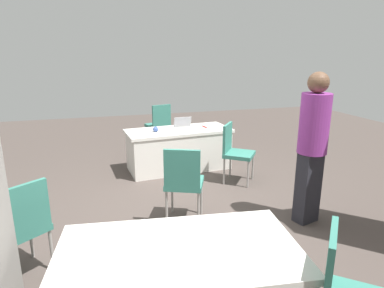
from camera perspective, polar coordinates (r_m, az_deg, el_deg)
name	(u,v)px	position (r m, az deg, el deg)	size (l,w,h in m)	color
ground_plane	(183,212)	(4.45, -1.62, -11.61)	(14.40, 14.40, 0.00)	#4C423D
table_foreground	(179,149)	(5.92, -2.27, -0.88)	(1.88, 0.92, 0.72)	silver
chair_near_front	(184,180)	(3.97, -1.44, -6.14)	(0.58, 0.58, 0.97)	#9E9993
chair_tucked_left	(159,123)	(7.18, -5.65, 3.61)	(0.54, 0.54, 0.97)	#9E9993
chair_tucked_right	(235,149)	(5.32, 7.37, -0.93)	(0.62, 0.62, 0.94)	#9E9993
chair_by_pillar	(21,224)	(3.42, -27.31, -12.09)	(0.62, 0.62, 0.95)	#9E9993
person_attendee_standing	(313,141)	(4.12, 19.98, 0.47)	(0.42, 0.42, 1.82)	#26262D
laptop_silver	(184,127)	(5.83, -1.33, 2.92)	(0.33, 0.31, 0.21)	silver
yarn_ball	(156,129)	(5.67, -6.26, 2.54)	(0.09, 0.09, 0.09)	#3F5999
scissors_red	(204,127)	(6.03, 2.13, 2.99)	(0.18, 0.04, 0.01)	red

